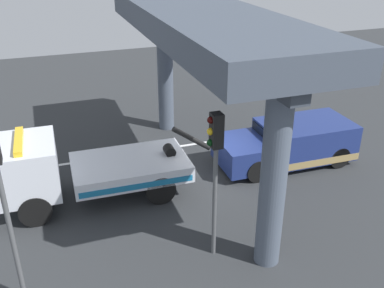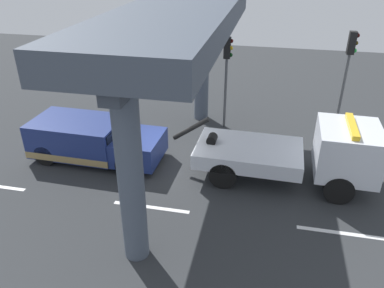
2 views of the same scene
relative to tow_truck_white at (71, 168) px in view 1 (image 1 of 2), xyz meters
name	(u,v)px [view 1 (image 1 of 2)]	position (x,y,z in m)	size (l,w,h in m)	color
ground_plane	(210,177)	(-4.87, 0.02, -1.25)	(60.00, 40.00, 0.10)	#2D3033
lane_stripe_west	(309,126)	(-10.87, -2.68, -1.20)	(2.60, 0.16, 0.01)	silver
lane_stripe_mid	(186,145)	(-4.87, -2.68, -1.20)	(2.60, 0.16, 0.01)	silver
lane_stripe_east	(37,168)	(1.13, -2.68, -1.20)	(2.60, 0.16, 0.01)	silver
tow_truck_white	(71,168)	(0.00, 0.00, 0.00)	(7.28, 2.55, 2.46)	silver
towed_van_green	(291,143)	(-8.18, 0.02, -0.42)	(5.24, 2.32, 1.58)	navy
overpass_structure	(206,35)	(-4.62, 0.02, 3.95)	(3.60, 11.55, 5.93)	#4C5666
traffic_light_near	(215,156)	(-3.35, 4.04, 1.86)	(0.39, 0.32, 4.19)	#515456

